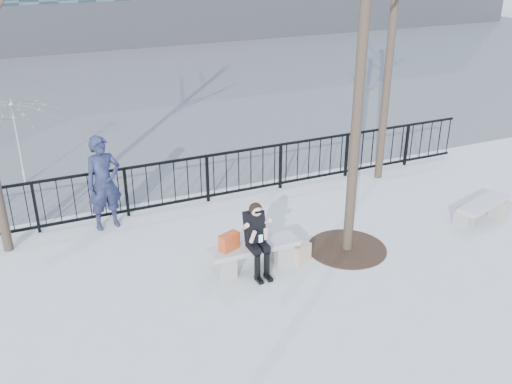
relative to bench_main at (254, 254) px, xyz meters
name	(u,v)px	position (x,y,z in m)	size (l,w,h in m)	color
ground	(254,268)	(0.00, 0.00, -0.30)	(120.00, 120.00, 0.00)	#A4A49F
street_surface	(103,84)	(0.00, 15.00, -0.30)	(60.00, 23.00, 0.01)	#474747
railing	(199,180)	(0.00, 3.00, 0.25)	(14.00, 0.06, 1.10)	black
tree_grate	(347,248)	(1.90, -0.10, -0.29)	(1.50, 1.50, 0.02)	black
bench_main	(254,254)	(0.00, 0.00, 0.00)	(1.65, 0.46, 0.49)	slate
bench_second	(483,209)	(5.12, -0.22, -0.03)	(1.46, 0.41, 0.43)	slate
seated_woman	(257,240)	(0.00, -0.16, 0.37)	(0.50, 0.64, 1.34)	black
handbag	(229,242)	(-0.45, 0.02, 0.34)	(0.37, 0.17, 0.30)	#AF3C15
shopping_bag	(302,254)	(0.89, -0.17, -0.13)	(0.37, 0.14, 0.35)	beige
standing_man	(104,183)	(-2.08, 2.67, 0.67)	(0.71, 0.47, 1.95)	black
vendor_umbrella	(19,143)	(-3.47, 5.68, 0.74)	(2.27, 2.32, 2.08)	yellow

